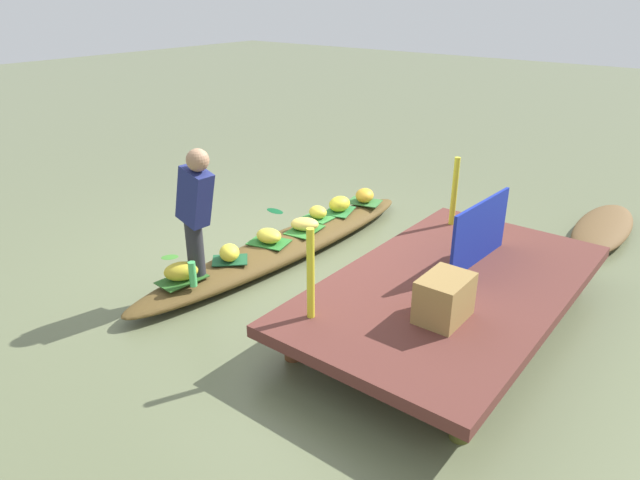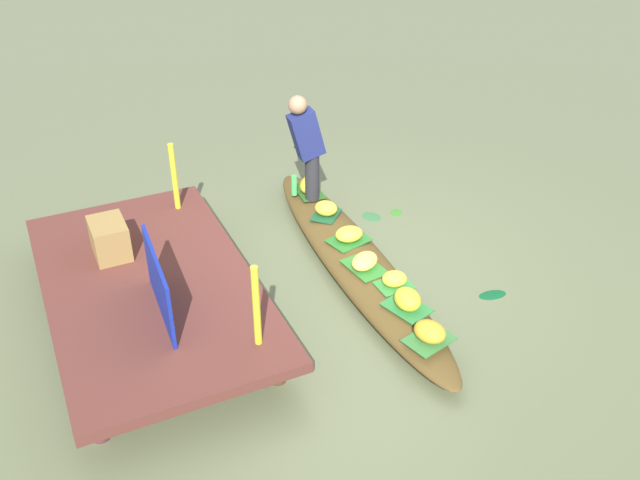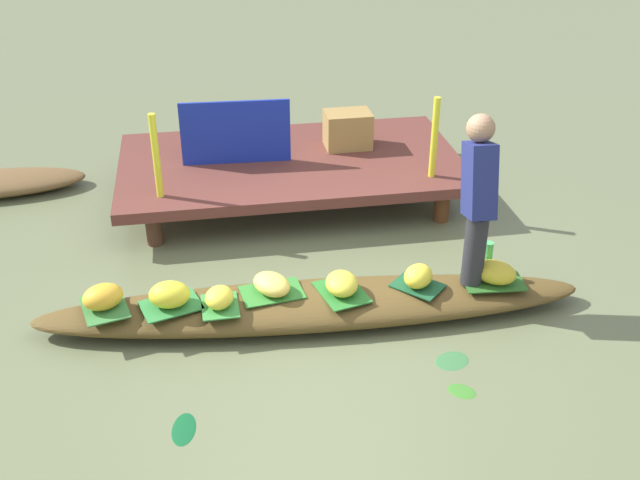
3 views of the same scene
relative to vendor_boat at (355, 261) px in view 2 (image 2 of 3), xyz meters
The scene contains 27 objects.
canal_water 0.11m from the vendor_boat, ahead, with size 40.00×40.00×0.00m, color #616948.
dock_platform 2.05m from the vendor_boat, 86.59° to the left, with size 3.20×1.80×0.39m.
vendor_boat is the anchor object (origin of this frame).
leaf_mat_0 0.31m from the vendor_boat, behind, with size 0.44×0.29×0.01m, color #327C2E.
banana_bunch_0 0.35m from the vendor_boat, behind, with size 0.31×0.22×0.14m, color #F7D559.
leaf_mat_1 0.68m from the vendor_boat, behind, with size 0.33×0.26×0.01m, color #37853A.
banana_bunch_1 0.70m from the vendor_boat, behind, with size 0.23×0.20×0.14m, color yellow.
leaf_mat_2 1.35m from the vendor_boat, ahead, with size 0.44×0.27×0.01m, color #285C21.
banana_bunch_2 1.36m from the vendor_boat, ahead, with size 0.32×0.21×0.17m, color gold.
leaf_mat_3 0.24m from the vendor_boat, 10.52° to the right, with size 0.41×0.30×0.01m, color #2A732A.
banana_bunch_3 0.28m from the vendor_boat, 10.52° to the right, with size 0.29×0.23×0.15m, color yellow.
leaf_mat_4 1.47m from the vendor_boat, behind, with size 0.40×0.30×0.01m, color #367537.
banana_bunch_4 1.48m from the vendor_boat, behind, with size 0.28×0.23×0.17m, color gold.
leaf_mat_5 1.02m from the vendor_boat, behind, with size 0.40×0.30×0.01m, color #2E7A39.
banana_bunch_5 1.03m from the vendor_boat, behind, with size 0.29×0.23×0.18m, color yellow.
leaf_mat_6 0.78m from the vendor_boat, ahead, with size 0.35×0.26×0.01m, color #1A4F2D.
banana_bunch_6 0.80m from the vendor_boat, ahead, with size 0.25×0.20×0.17m, color yellow.
vendor_person 1.43m from the vendor_boat, ahead, with size 0.21×0.41×1.25m.
water_bottle 1.37m from the vendor_boat, ahead, with size 0.07×0.07×0.24m, color #48BA61.
market_banner 2.15m from the vendor_boat, 100.54° to the left, with size 1.00×0.03×0.60m, color #152797.
railing_post_west 1.91m from the vendor_boat, 126.91° to the left, with size 0.06×0.06×0.74m, color yellow.
railing_post_east 2.06m from the vendor_boat, 47.39° to the left, with size 0.06×0.06×0.74m, color yellow.
produce_crate 2.40m from the vendor_boat, 72.34° to the left, with size 0.44×0.32×0.35m, color olive.
drifting_plant_0 1.40m from the vendor_boat, 133.18° to the right, with size 0.29×0.15×0.01m, color #0F5127.
drifting_plant_1 1.27m from the vendor_boat, 50.01° to the right, with size 0.19×0.14×0.01m, color #3A7929.
drifting_plant_2 3.01m from the vendor_boat, 12.96° to the right, with size 0.17×0.17×0.01m, color #1B491A.
drifting_plant_3 1.09m from the vendor_boat, 37.91° to the right, with size 0.25×0.19×0.01m, color #366D3B.
Camera 2 is at (-5.19, 2.82, 4.12)m, focal length 39.48 mm.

